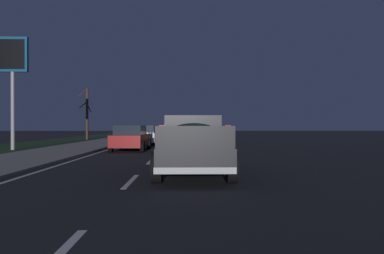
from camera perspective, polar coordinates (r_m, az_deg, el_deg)
The scene contains 11 objects.
ground at distance 27.15m, azimuth -4.26°, elevation -2.99°, with size 144.00×144.00×0.00m, color black.
sidewalk_shoulder at distance 28.05m, azimuth -15.98°, elevation -2.78°, with size 108.00×4.00×0.12m, color gray.
grass_verge at distance 29.73m, azimuth -25.35°, elevation -2.73°, with size 108.00×6.00×0.01m, color #1E3819.
lane_markings at distance 29.08m, azimuth -9.11°, elevation -2.77°, with size 108.00×3.54×0.01m.
pickup_truck at distance 11.15m, azimuth 0.17°, elevation -2.62°, with size 5.43×2.29×1.87m.
sedan_red at distance 21.65m, azimuth -9.94°, elevation -1.75°, with size 4.44×2.09×1.54m.
sedan_white at distance 28.12m, azimuth -7.71°, elevation -1.28°, with size 4.45×2.10×1.54m.
sedan_tan at distance 34.23m, azimuth -1.08°, elevation -1.01°, with size 4.44×2.08×1.54m.
sedan_green at distance 23.39m, azimuth -0.56°, elevation -1.59°, with size 4.43×2.06×1.54m.
gas_price_sign at distance 24.99m, azimuth -27.26°, elevation 9.01°, with size 0.27×1.90×7.11m.
bare_tree_far at distance 39.66m, azimuth -16.79°, elevation 2.20°, with size 2.01×0.96×5.57m.
Camera 1 is at (-0.07, -1.51, 1.54)m, focal length 32.64 mm.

